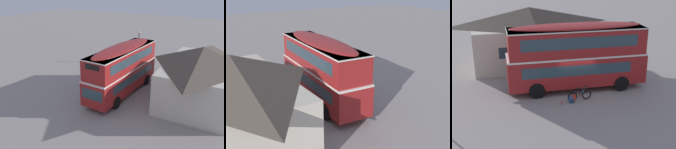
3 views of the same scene
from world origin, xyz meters
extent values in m
plane|color=gray|center=(0.00, 0.00, 0.00)|extent=(120.00, 120.00, 0.00)
cylinder|color=black|center=(3.44, 1.60, 0.55)|extent=(1.11, 0.33, 1.10)
cylinder|color=black|center=(3.33, -0.78, 0.55)|extent=(1.11, 0.33, 1.10)
cylinder|color=black|center=(-2.69, 1.88, 0.55)|extent=(1.11, 0.33, 1.10)
cylinder|color=black|center=(-2.80, -0.50, 0.55)|extent=(1.11, 0.33, 1.10)
cube|color=maroon|center=(0.32, 0.55, 1.52)|extent=(10.00, 2.94, 2.10)
cube|color=white|center=(0.32, 0.55, 2.60)|extent=(10.02, 2.96, 0.12)
cube|color=maroon|center=(0.32, 0.55, 3.58)|extent=(9.70, 2.88, 1.90)
ellipsoid|color=maroon|center=(0.32, 0.55, 4.61)|extent=(9.50, 2.82, 0.36)
cube|color=#2D424C|center=(5.24, 0.33, 1.77)|extent=(0.15, 2.05, 0.90)
cube|color=black|center=(5.11, 0.33, 4.10)|extent=(0.12, 1.38, 0.44)
cube|color=#2D424C|center=(0.06, -0.68, 1.82)|extent=(7.71, 0.39, 0.76)
cube|color=#2D424C|center=(0.26, -0.66, 3.73)|extent=(8.11, 0.41, 0.80)
cube|color=#2D424C|center=(0.18, 1.80, 1.82)|extent=(7.71, 0.39, 0.76)
cube|color=#2D424C|center=(0.37, 1.76, 3.73)|extent=(8.11, 0.41, 0.80)
cube|color=white|center=(0.32, 0.55, 4.49)|extent=(9.80, 2.96, 0.08)
torus|color=black|center=(0.43, -1.52, 0.34)|extent=(0.68, 0.17, 0.68)
torus|color=black|center=(-0.63, -1.67, 0.34)|extent=(0.68, 0.17, 0.68)
cylinder|color=#B2B2B7|center=(0.43, -1.52, 0.34)|extent=(0.06, 0.11, 0.05)
cylinder|color=#B2B2B7|center=(-0.63, -1.67, 0.34)|extent=(0.06, 0.11, 0.05)
cylinder|color=black|center=(0.15, -1.56, 0.61)|extent=(0.48, 0.10, 0.69)
cylinder|color=black|center=(0.08, -1.57, 0.92)|extent=(0.60, 0.12, 0.09)
cylinder|color=black|center=(-0.15, -1.60, 0.59)|extent=(0.18, 0.06, 0.62)
cylinder|color=black|center=(-0.35, -1.63, 0.31)|extent=(0.56, 0.11, 0.09)
cylinder|color=black|center=(-0.42, -1.64, 0.62)|extent=(0.43, 0.08, 0.57)
cylinder|color=black|center=(0.40, -1.53, 0.64)|extent=(0.10, 0.04, 0.61)
cylinder|color=black|center=(0.37, -1.53, 1.00)|extent=(0.09, 0.46, 0.03)
ellipsoid|color=black|center=(-0.24, -1.62, 0.92)|extent=(0.27, 0.13, 0.06)
cube|color=red|center=(-0.58, -1.83, 0.36)|extent=(0.30, 0.18, 0.32)
cylinder|color=#338CBF|center=(0.15, -1.56, 0.61)|extent=(0.07, 0.07, 0.18)
cube|color=#2D4C7A|center=(-0.76, -1.81, 0.22)|extent=(0.36, 0.31, 0.45)
ellipsoid|color=#2D4C7A|center=(-0.76, -1.81, 0.45)|extent=(0.34, 0.29, 0.10)
cube|color=navy|center=(-0.80, -1.92, 0.16)|extent=(0.21, 0.12, 0.16)
cylinder|color=black|center=(-0.64, -1.74, 0.22)|extent=(0.05, 0.05, 0.36)
cylinder|color=black|center=(-0.79, -1.67, 0.22)|extent=(0.05, 0.05, 0.36)
cylinder|color=silver|center=(-1.22, -2.30, 0.09)|extent=(0.08, 0.08, 0.18)
cylinder|color=black|center=(-1.22, -2.30, 0.20)|extent=(0.05, 0.05, 0.03)
cylinder|color=#D84C33|center=(-1.44, -1.93, 0.11)|extent=(0.08, 0.08, 0.23)
cylinder|color=black|center=(-1.44, -1.93, 0.24)|extent=(0.05, 0.05, 0.03)
cube|color=beige|center=(-1.92, 7.35, 1.79)|extent=(10.12, 6.01, 3.58)
pyramid|color=#4C4238|center=(-1.92, 7.35, 4.33)|extent=(10.53, 6.41, 1.50)
cube|color=#3D2319|center=(-1.87, 4.44, 1.05)|extent=(1.10, 0.06, 2.10)
cube|color=#2D424C|center=(-4.37, 4.39, 1.97)|extent=(1.10, 0.06, 0.90)
cube|color=#2D424C|center=(0.64, 4.49, 1.97)|extent=(1.10, 0.06, 0.90)
camera|label=1|loc=(19.32, 10.36, 10.26)|focal=37.68mm
camera|label=2|loc=(-17.37, 10.02, 8.99)|focal=45.04mm
camera|label=3|loc=(-6.16, -19.79, 8.96)|focal=49.93mm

